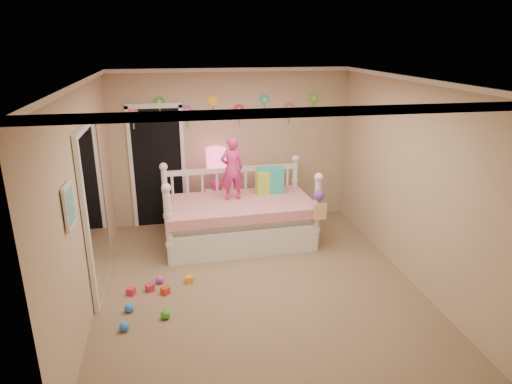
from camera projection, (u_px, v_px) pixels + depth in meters
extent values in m
cube|color=#7F684C|center=(257.00, 282.00, 5.88)|extent=(4.00, 4.50, 0.01)
cube|color=white|center=(257.00, 79.00, 5.04)|extent=(4.00, 4.50, 0.01)
cube|color=tan|center=(232.00, 147.00, 7.55)|extent=(4.00, 0.01, 2.60)
cube|color=tan|center=(85.00, 199.00, 5.11)|extent=(0.01, 4.50, 2.60)
cube|color=tan|center=(408.00, 180.00, 5.81)|extent=(0.01, 4.50, 2.60)
cube|color=#22A5AC|center=(270.00, 180.00, 7.11)|extent=(0.44, 0.20, 0.43)
cube|color=#B3D942|center=(268.00, 182.00, 7.11)|extent=(0.41, 0.20, 0.37)
imported|color=#DC327F|center=(232.00, 169.00, 6.75)|extent=(0.38, 0.28, 0.97)
cube|color=white|center=(218.00, 208.00, 7.57)|extent=(0.41, 0.32, 0.63)
sphere|color=#D71C6C|center=(217.00, 185.00, 7.44)|extent=(0.20, 0.20, 0.20)
cylinder|color=#D71C6C|center=(217.00, 173.00, 7.37)|extent=(0.03, 0.03, 0.42)
cylinder|color=#FD4C83|center=(216.00, 157.00, 7.29)|extent=(0.33, 0.33, 0.31)
cube|color=black|center=(158.00, 166.00, 7.40)|extent=(0.90, 0.04, 2.07)
cube|color=white|center=(95.00, 210.00, 5.47)|extent=(0.07, 1.30, 2.10)
cube|color=white|center=(69.00, 206.00, 4.19)|extent=(0.05, 0.34, 0.42)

